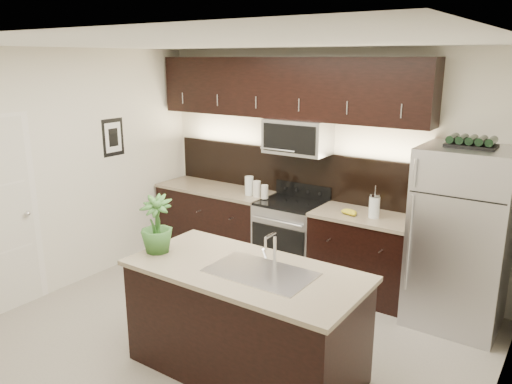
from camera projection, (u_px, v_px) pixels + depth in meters
ground at (222, 342)px, 4.69m from camera, size 4.50×4.50×0.00m
room_walls at (205, 165)px, 4.28m from camera, size 4.52×4.02×2.71m
counter_run at (277, 235)px, 6.17m from camera, size 3.51×0.65×0.94m
upper_fixtures at (287, 98)px, 5.84m from camera, size 3.49×0.40×1.66m
island at (246, 320)px, 4.16m from camera, size 1.96×0.96×0.94m
sink_faucet at (261, 270)px, 3.96m from camera, size 0.84×0.50×0.28m
refrigerator at (461, 238)px, 4.84m from camera, size 0.86×0.78×1.79m
wine_rack at (472, 142)px, 4.59m from camera, size 0.44×0.27×0.10m
plant at (156, 224)px, 4.32m from camera, size 0.37×0.37×0.51m
canisters at (255, 188)px, 6.12m from camera, size 0.35×0.13×0.23m
french_press at (374, 206)px, 5.29m from camera, size 0.12×0.12×0.34m
bananas at (347, 211)px, 5.46m from camera, size 0.22×0.20×0.06m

